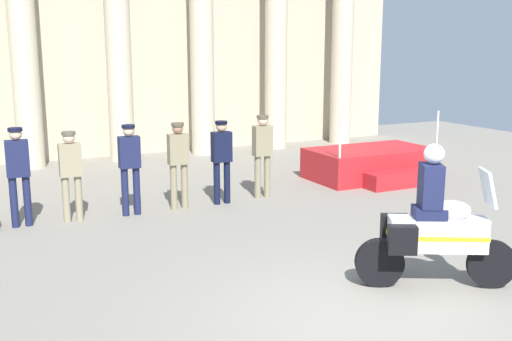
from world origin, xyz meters
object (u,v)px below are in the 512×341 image
(reviewing_stand, at_px, (372,164))
(officer_in_row_1, at_px, (71,169))
(officer_in_row_2, at_px, (130,162))
(officer_in_row_4, at_px, (222,155))
(motorcycle_with_rider, at_px, (432,228))
(officer_in_row_3, at_px, (178,158))
(officer_in_row_5, at_px, (262,149))
(officer_in_row_0, at_px, (18,169))

(reviewing_stand, xyz_separation_m, officer_in_row_1, (-7.01, -0.56, 0.62))
(officer_in_row_2, xyz_separation_m, officer_in_row_4, (1.85, 0.03, -0.02))
(reviewing_stand, height_order, officer_in_row_4, officer_in_row_4)
(officer_in_row_1, relative_size, motorcycle_with_rider, 0.86)
(officer_in_row_2, relative_size, officer_in_row_3, 1.01)
(officer_in_row_4, bearing_deg, officer_in_row_5, -172.06)
(reviewing_stand, relative_size, officer_in_row_4, 1.74)
(officer_in_row_4, bearing_deg, reviewing_stand, -169.59)
(reviewing_stand, height_order, officer_in_row_3, officer_in_row_3)
(motorcycle_with_rider, bearing_deg, officer_in_row_5, 116.29)
(officer_in_row_4, height_order, officer_in_row_5, officer_in_row_5)
(reviewing_stand, bearing_deg, officer_in_row_4, -171.92)
(officer_in_row_4, bearing_deg, motorcycle_with_rider, 100.50)
(officer_in_row_2, height_order, officer_in_row_4, officer_in_row_2)
(officer_in_row_0, bearing_deg, officer_in_row_1, 177.78)
(officer_in_row_0, height_order, officer_in_row_1, officer_in_row_0)
(officer_in_row_0, height_order, officer_in_row_4, officer_in_row_0)
(officer_in_row_2, distance_m, motorcycle_with_rider, 5.76)
(reviewing_stand, distance_m, motorcycle_with_rider, 6.68)
(officer_in_row_4, xyz_separation_m, officer_in_row_5, (0.95, 0.09, 0.03))
(officer_in_row_0, distance_m, officer_in_row_5, 4.71)
(motorcycle_with_rider, bearing_deg, officer_in_row_0, 159.13)
(officer_in_row_4, bearing_deg, officer_in_row_0, 0.86)
(officer_in_row_0, xyz_separation_m, officer_in_row_1, (0.86, -0.07, -0.07))
(reviewing_stand, xyz_separation_m, officer_in_row_4, (-4.11, -0.58, 0.64))
(officer_in_row_2, bearing_deg, officer_in_row_3, -175.78)
(officer_in_row_1, height_order, officer_in_row_4, officer_in_row_4)
(officer_in_row_3, bearing_deg, reviewing_stand, -171.06)
(motorcycle_with_rider, bearing_deg, reviewing_stand, 88.20)
(officer_in_row_2, distance_m, officer_in_row_5, 2.80)
(officer_in_row_3, height_order, motorcycle_with_rider, motorcycle_with_rider)
(officer_in_row_1, height_order, officer_in_row_2, officer_in_row_2)
(officer_in_row_3, height_order, officer_in_row_5, officer_in_row_5)
(officer_in_row_3, distance_m, officer_in_row_4, 0.90)
(reviewing_stand, distance_m, officer_in_row_1, 7.06)
(officer_in_row_1, distance_m, officer_in_row_4, 2.90)
(officer_in_row_4, relative_size, officer_in_row_5, 0.97)
(reviewing_stand, height_order, motorcycle_with_rider, motorcycle_with_rider)
(officer_in_row_3, height_order, officer_in_row_4, officer_in_row_3)
(reviewing_stand, relative_size, officer_in_row_0, 1.66)
(officer_in_row_1, height_order, motorcycle_with_rider, motorcycle_with_rider)
(officer_in_row_0, bearing_deg, officer_in_row_3, -179.52)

